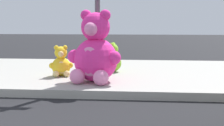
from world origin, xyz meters
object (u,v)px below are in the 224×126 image
(plush_tan, at_px, (90,61))
(plush_yellow, at_px, (61,64))
(plush_pink_large, at_px, (95,53))
(plush_lime, at_px, (112,60))

(plush_tan, distance_m, plush_yellow, 0.81)
(plush_pink_large, relative_size, plush_tan, 2.27)
(plush_pink_large, distance_m, plush_yellow, 1.05)
(plush_pink_large, distance_m, plush_tan, 1.29)
(plush_pink_large, bearing_deg, plush_tan, 104.05)
(plush_tan, bearing_deg, plush_pink_large, -75.95)
(plush_tan, bearing_deg, plush_lime, 5.75)
(plush_pink_large, xyz_separation_m, plush_tan, (-0.30, 1.21, -0.31))
(plush_tan, xyz_separation_m, plush_yellow, (-0.52, -0.62, 0.02))
(plush_lime, bearing_deg, plush_tan, -174.25)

